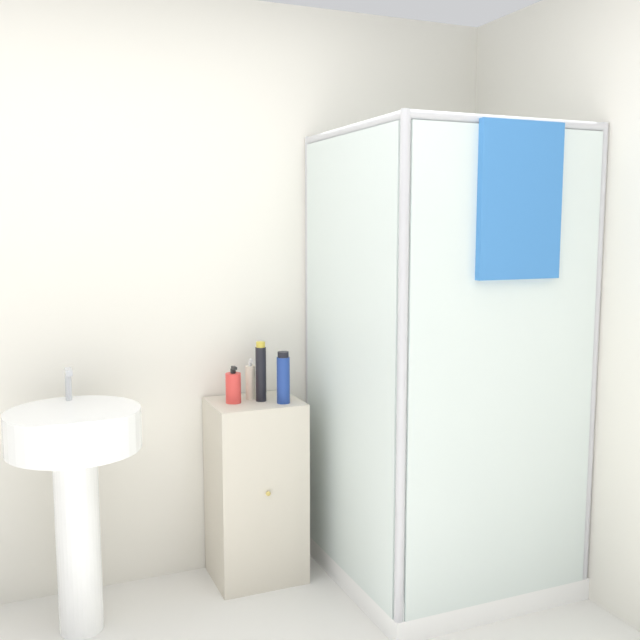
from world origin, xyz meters
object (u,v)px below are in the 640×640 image
at_px(soap_dispenser, 233,387).
at_px(shampoo_bottle_blue, 283,378).
at_px(lotion_bottle_white, 250,382).
at_px(sink, 75,468).
at_px(shampoo_bottle_tall_black, 261,372).

height_order(soap_dispenser, shampoo_bottle_blue, shampoo_bottle_blue).
bearing_deg(lotion_bottle_white, shampoo_bottle_blue, -50.79).
bearing_deg(sink, lotion_bottle_white, 15.13).
distance_m(sink, shampoo_bottle_blue, 0.90).
height_order(sink, shampoo_bottle_blue, shampoo_bottle_blue).
bearing_deg(shampoo_bottle_tall_black, shampoo_bottle_blue, -44.18).
distance_m(sink, soap_dispenser, 0.72).
height_order(soap_dispenser, shampoo_bottle_tall_black, shampoo_bottle_tall_black).
relative_size(shampoo_bottle_tall_black, shampoo_bottle_blue, 1.17).
distance_m(shampoo_bottle_blue, lotion_bottle_white, 0.17).
relative_size(soap_dispenser, shampoo_bottle_blue, 0.72).
bearing_deg(shampoo_bottle_blue, shampoo_bottle_tall_black, 135.82).
bearing_deg(shampoo_bottle_tall_black, soap_dispenser, 172.98).
distance_m(shampoo_bottle_tall_black, shampoo_bottle_blue, 0.11).
relative_size(sink, lotion_bottle_white, 5.60).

